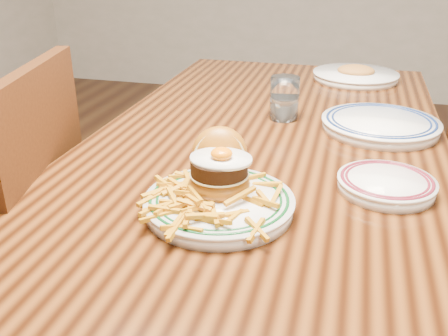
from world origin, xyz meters
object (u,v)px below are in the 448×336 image
(chair_left, at_px, (5,253))
(side_plate, at_px, (386,183))
(main_plate, at_px, (219,189))
(table, at_px, (267,169))

(chair_left, relative_size, side_plate, 5.03)
(main_plate, distance_m, side_plate, 0.33)
(chair_left, xyz_separation_m, side_plate, (0.84, 0.08, 0.25))
(table, bearing_deg, main_plate, -93.30)
(table, relative_size, chair_left, 1.67)
(main_plate, relative_size, side_plate, 1.49)
(main_plate, bearing_deg, table, 72.04)
(table, bearing_deg, side_plate, -40.65)
(main_plate, bearing_deg, chair_left, 158.80)
(table, height_order, chair_left, chair_left)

